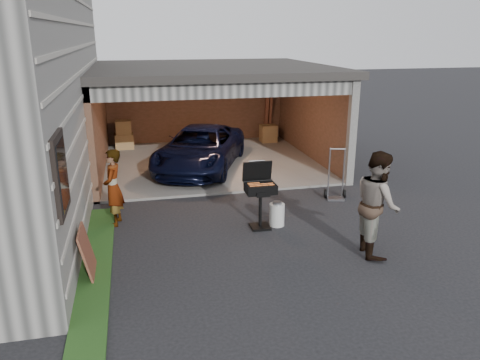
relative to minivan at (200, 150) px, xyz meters
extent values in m
plane|color=black|center=(-0.33, -5.73, -0.59)|extent=(80.00, 80.00, 0.00)
cube|color=#193814|center=(-2.58, -6.73, -0.56)|extent=(0.50, 8.00, 0.06)
cube|color=#605E59|center=(0.42, 0.77, -0.56)|extent=(6.50, 6.00, 0.06)
cube|color=#44301F|center=(0.42, 3.70, 0.76)|extent=(6.50, 0.15, 2.70)
cube|color=#44301F|center=(3.59, 0.77, 0.76)|extent=(0.15, 6.00, 2.70)
cube|color=#44301F|center=(-2.76, 0.77, 0.76)|extent=(0.15, 6.00, 2.70)
cube|color=#2D2B28|center=(0.42, 0.77, 2.21)|extent=(6.80, 6.30, 0.20)
cube|color=#474744|center=(0.42, -2.15, 1.93)|extent=(6.50, 0.16, 0.36)
cube|color=beige|center=(0.42, -0.93, 2.03)|extent=(6.00, 2.40, 0.06)
cube|color=#474744|center=(3.57, -2.18, 0.76)|extent=(0.20, 0.18, 2.70)
cube|color=brown|center=(-2.13, 2.97, -0.28)|extent=(0.60, 0.50, 0.50)
cube|color=brown|center=(-2.13, 2.97, 0.19)|extent=(0.50, 0.45, 0.45)
cube|color=brown|center=(2.87, 2.87, -0.23)|extent=(0.55, 0.50, 0.60)
cube|color=#54271C|center=(3.05, 3.47, 0.61)|extent=(0.24, 0.43, 2.20)
imported|color=black|center=(0.00, 0.00, 0.00)|extent=(3.45, 4.68, 1.18)
imported|color=#AABCD5|center=(-2.29, -3.53, 0.20)|extent=(0.48, 0.64, 1.59)
imported|color=#442C1A|center=(2.27, -5.93, 0.35)|extent=(0.86, 1.03, 1.88)
cube|color=black|center=(0.57, -4.39, -0.57)|extent=(0.38, 0.38, 0.05)
cylinder|color=black|center=(0.57, -4.39, -0.18)|extent=(0.06, 0.06, 0.76)
cube|color=black|center=(0.57, -4.39, 0.26)|extent=(0.60, 0.42, 0.18)
cube|color=#59595B|center=(0.57, -4.39, 0.33)|extent=(0.55, 0.36, 0.01)
cube|color=black|center=(0.57, -4.13, 0.54)|extent=(0.60, 0.11, 0.42)
cylinder|color=silver|center=(0.94, -4.34, -0.36)|extent=(0.41, 0.41, 0.47)
cube|color=#54271C|center=(-2.67, -5.67, -0.18)|extent=(0.21, 0.75, 0.82)
cube|color=gray|center=(2.77, -3.17, -0.57)|extent=(0.45, 0.35, 0.05)
cylinder|color=black|center=(2.58, -2.98, -0.49)|extent=(0.10, 0.21, 0.21)
cylinder|color=black|center=(3.03, -3.10, -0.49)|extent=(0.10, 0.21, 0.21)
cylinder|color=gray|center=(2.64, -3.00, 0.04)|extent=(0.03, 0.03, 1.20)
cylinder|color=gray|center=(2.97, -3.09, 0.04)|extent=(0.03, 0.03, 1.20)
cylinder|color=gray|center=(2.81, -3.04, 0.61)|extent=(0.34, 0.12, 0.03)
camera|label=1|loc=(-1.81, -12.87, 3.22)|focal=35.00mm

